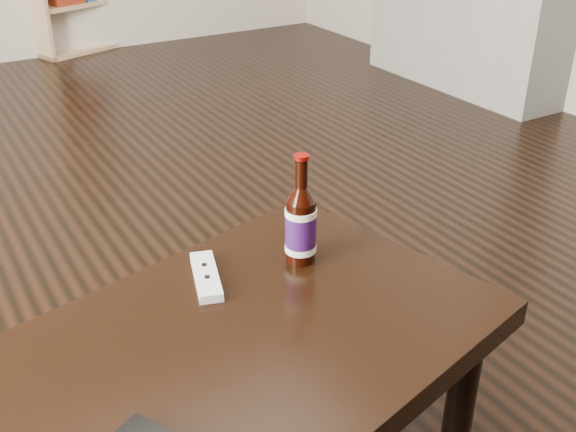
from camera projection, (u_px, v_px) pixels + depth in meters
floor at (115, 340)px, 1.78m from camera, size 5.00×6.00×0.01m
coffee_table at (213, 377)px, 1.15m from camera, size 1.15×0.83×0.39m
beer_bottle at (301, 225)px, 1.35m from camera, size 0.08×0.08×0.23m
remote at (206, 276)px, 1.32m from camera, size 0.09×0.17×0.02m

